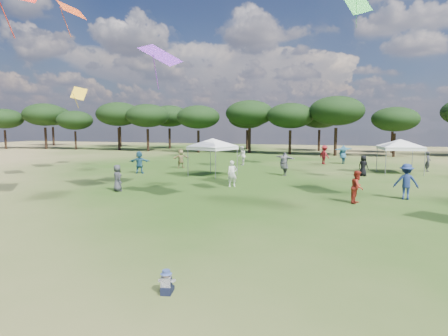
# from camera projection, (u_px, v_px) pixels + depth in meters

# --- Properties ---
(ground) EXTENTS (140.00, 140.00, 0.00)m
(ground) POSITION_uv_depth(u_px,v_px,m) (134.00, 335.00, 6.91)
(ground) COLOR #2B4916
(ground) RESTS_ON ground
(tree_line) EXTENTS (108.78, 17.63, 7.77)m
(tree_line) POSITION_uv_depth(u_px,v_px,m) (330.00, 114.00, 50.68)
(tree_line) COLOR black
(tree_line) RESTS_ON ground
(tent_left) EXTENTS (5.44, 5.44, 3.17)m
(tent_left) POSITION_uv_depth(u_px,v_px,m) (213.00, 140.00, 28.57)
(tent_left) COLOR gray
(tent_left) RESTS_ON ground
(tent_right) EXTENTS (6.04, 6.04, 3.07)m
(tent_right) POSITION_uv_depth(u_px,v_px,m) (401.00, 141.00, 30.00)
(tent_right) COLOR gray
(tent_right) RESTS_ON ground
(toddler) EXTENTS (0.41, 0.45, 0.57)m
(toddler) POSITION_uv_depth(u_px,v_px,m) (167.00, 283.00, 8.60)
(toddler) COLOR black
(toddler) RESTS_ON ground
(festival_crowd) EXTENTS (28.08, 21.94, 1.90)m
(festival_crowd) POSITION_uv_depth(u_px,v_px,m) (299.00, 162.00, 30.06)
(festival_crowd) COLOR #2A5E7F
(festival_crowd) RESTS_ON ground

